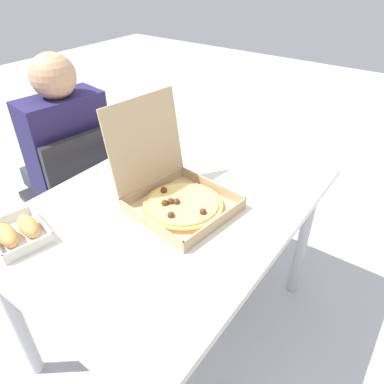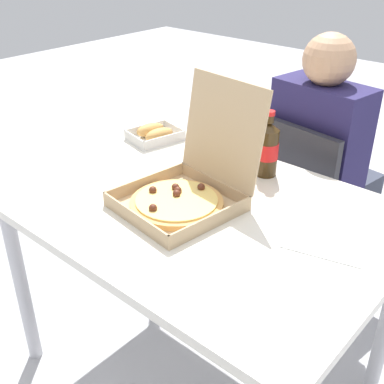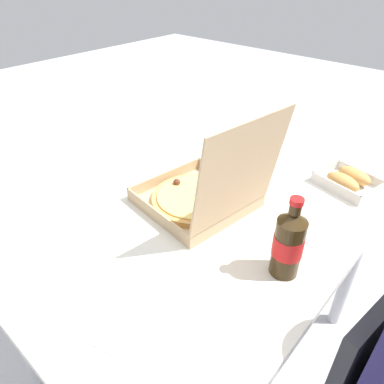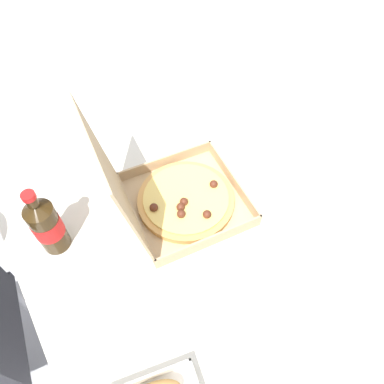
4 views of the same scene
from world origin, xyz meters
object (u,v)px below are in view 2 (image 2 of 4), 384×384
Objects in this scene: pizza_box_open at (185,190)px; bread_side_box at (155,134)px; chair at (309,200)px; cola_bottle at (267,149)px; diner_person at (325,151)px; paper_menu at (326,242)px.

bread_side_box is (-0.42, 0.29, -0.02)m from pizza_box_open.
chair is 0.50m from cola_bottle.
pizza_box_open is 1.85× the size of bread_side_box.
pizza_box_open is 0.34m from cola_bottle.
pizza_box_open is (-0.08, -0.74, 0.10)m from diner_person.
cola_bottle is at bearing -91.11° from diner_person.
bread_side_box is 0.97× the size of cola_bottle.
diner_person is (0.01, 0.06, 0.21)m from chair.
paper_menu is (0.34, -0.65, 0.05)m from diner_person.
pizza_box_open is at bearing -95.78° from chair.
cola_bottle reaches higher than chair.
diner_person is 0.73m from paper_menu.
cola_bottle is 0.43m from paper_menu.
chair is 3.95× the size of paper_menu.
pizza_box_open reaches higher than paper_menu.
chair is at bearing 38.64° from bread_side_box.
cola_bottle is at bearing 4.09° from bread_side_box.
diner_person reaches higher than cola_bottle.
diner_person is 0.76m from pizza_box_open.
pizza_box_open is at bearing -95.98° from diner_person.
paper_menu is at bearing -59.51° from chair.
chair is at bearing 90.05° from cola_bottle.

